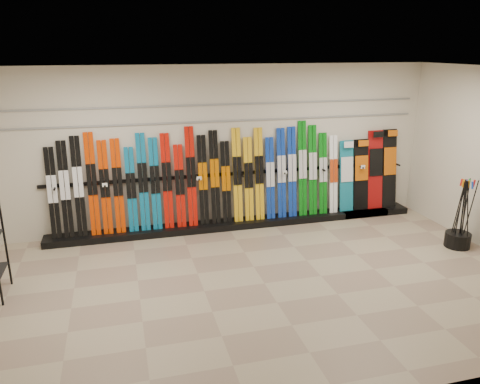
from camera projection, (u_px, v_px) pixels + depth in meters
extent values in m
plane|color=gray|center=(265.00, 283.00, 6.79)|extent=(8.00, 8.00, 0.00)
plane|color=beige|center=(225.00, 148.00, 8.65)|extent=(8.00, 0.00, 8.00)
plane|color=silver|center=(268.00, 71.00, 5.90)|extent=(8.00, 8.00, 0.00)
cube|color=black|center=(239.00, 223.00, 8.93)|extent=(8.00, 0.40, 0.12)
cube|color=black|center=(53.00, 194.00, 7.94)|extent=(0.17, 0.23, 1.57)
cube|color=black|center=(65.00, 190.00, 7.98)|extent=(0.17, 0.25, 1.67)
cube|color=black|center=(79.00, 187.00, 8.03)|extent=(0.17, 0.26, 1.74)
cube|color=#D33500|center=(92.00, 184.00, 8.08)|extent=(0.17, 0.26, 1.79)
cube|color=#D33500|center=(105.00, 188.00, 8.14)|extent=(0.17, 0.24, 1.64)
cube|color=#D33500|center=(118.00, 186.00, 8.19)|extent=(0.17, 0.25, 1.66)
cube|color=#0B6692|center=(131.00, 190.00, 8.26)|extent=(0.17, 0.22, 1.50)
cube|color=#0B6692|center=(143.00, 182.00, 8.29)|extent=(0.17, 0.26, 1.74)
cube|color=#0B6692|center=(155.00, 184.00, 8.35)|extent=(0.17, 0.24, 1.65)
cube|color=red|center=(167.00, 181.00, 8.40)|extent=(0.17, 0.25, 1.71)
cube|color=red|center=(180.00, 186.00, 8.47)|extent=(0.17, 0.22, 1.50)
cube|color=red|center=(191.00, 177.00, 8.50)|extent=(0.17, 0.27, 1.81)
cube|color=black|center=(203.00, 181.00, 8.57)|extent=(0.17, 0.24, 1.65)
cube|color=black|center=(215.00, 178.00, 8.61)|extent=(0.17, 0.26, 1.73)
cube|color=black|center=(226.00, 182.00, 8.68)|extent=(0.17, 0.23, 1.52)
cube|color=gold|center=(237.00, 175.00, 8.72)|extent=(0.17, 0.26, 1.75)
cube|color=gold|center=(249.00, 179.00, 8.78)|extent=(0.17, 0.23, 1.57)
cube|color=gold|center=(259.00, 174.00, 8.82)|extent=(0.17, 0.26, 1.74)
cube|color=#0F33A0|center=(270.00, 178.00, 8.89)|extent=(0.17, 0.23, 1.55)
cube|color=#0F33A0|center=(281.00, 173.00, 8.93)|extent=(0.17, 0.25, 1.71)
cube|color=#0F33A0|center=(292.00, 172.00, 8.99)|extent=(0.17, 0.26, 1.73)
cube|color=#0A7012|center=(302.00, 169.00, 9.03)|extent=(0.17, 0.27, 1.83)
cube|color=#0A7012|center=(313.00, 170.00, 9.09)|extent=(0.17, 0.26, 1.74)
cube|color=#0A7012|center=(323.00, 174.00, 9.16)|extent=(0.17, 0.24, 1.59)
cube|color=white|center=(333.00, 174.00, 9.21)|extent=(0.17, 0.23, 1.52)
cube|color=#14728C|center=(346.00, 176.00, 9.32)|extent=(0.29, 0.22, 1.41)
cube|color=black|center=(361.00, 175.00, 9.39)|extent=(0.32, 0.22, 1.42)
cube|color=#990C0C|center=(375.00, 170.00, 9.46)|extent=(0.32, 0.24, 1.58)
cube|color=black|center=(389.00, 169.00, 9.54)|extent=(0.31, 0.24, 1.59)
cylinder|color=black|center=(457.00, 240.00, 8.01)|extent=(0.42, 0.42, 0.25)
cylinder|color=black|center=(457.00, 212.00, 7.90)|extent=(0.11, 0.09, 1.18)
cylinder|color=black|center=(458.00, 213.00, 7.89)|extent=(0.11, 0.07, 1.18)
cylinder|color=black|center=(462.00, 214.00, 7.85)|extent=(0.12, 0.09, 1.18)
cylinder|color=black|center=(464.00, 214.00, 7.83)|extent=(0.14, 0.09, 1.17)
cylinder|color=black|center=(462.00, 213.00, 7.88)|extent=(0.06, 0.02, 1.18)
cylinder|color=black|center=(464.00, 215.00, 7.80)|extent=(0.05, 0.13, 1.18)
cylinder|color=black|center=(468.00, 216.00, 7.74)|extent=(0.12, 0.12, 1.17)
cylinder|color=black|center=(465.00, 213.00, 7.89)|extent=(0.14, 0.13, 1.17)
cylinder|color=black|center=(469.00, 214.00, 7.84)|extent=(0.14, 0.07, 1.18)
cylinder|color=black|center=(459.00, 214.00, 7.81)|extent=(0.09, 0.16, 1.17)
cube|color=gray|center=(225.00, 121.00, 8.49)|extent=(7.60, 0.02, 0.03)
cube|color=gray|center=(225.00, 104.00, 8.40)|extent=(7.60, 0.02, 0.03)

